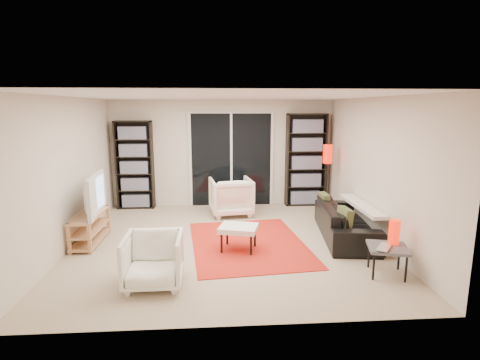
# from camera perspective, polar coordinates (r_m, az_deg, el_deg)

# --- Properties ---
(floor) EXTENTS (5.00, 5.00, 0.00)m
(floor) POSITION_cam_1_polar(r_m,az_deg,el_deg) (6.41, -2.07, -9.35)
(floor) COLOR #BFB293
(floor) RESTS_ON ground
(wall_back) EXTENTS (5.00, 0.02, 2.40)m
(wall_back) POSITION_cam_1_polar(r_m,az_deg,el_deg) (8.57, -2.69, 4.09)
(wall_back) COLOR beige
(wall_back) RESTS_ON ground
(wall_front) EXTENTS (5.00, 0.02, 2.40)m
(wall_front) POSITION_cam_1_polar(r_m,az_deg,el_deg) (3.66, -0.87, -5.31)
(wall_front) COLOR beige
(wall_front) RESTS_ON ground
(wall_left) EXTENTS (0.02, 5.00, 2.40)m
(wall_left) POSITION_cam_1_polar(r_m,az_deg,el_deg) (6.52, -24.69, 0.91)
(wall_left) COLOR beige
(wall_left) RESTS_ON ground
(wall_right) EXTENTS (0.02, 5.00, 2.40)m
(wall_right) POSITION_cam_1_polar(r_m,az_deg,el_deg) (6.66, 19.88, 1.45)
(wall_right) COLOR beige
(wall_right) RESTS_ON ground
(ceiling) EXTENTS (5.00, 5.00, 0.02)m
(ceiling) POSITION_cam_1_polar(r_m,az_deg,el_deg) (6.01, -2.23, 12.62)
(ceiling) COLOR white
(ceiling) RESTS_ON wall_back
(sliding_door) EXTENTS (1.92, 0.08, 2.16)m
(sliding_door) POSITION_cam_1_polar(r_m,az_deg,el_deg) (8.56, -1.34, 3.08)
(sliding_door) COLOR white
(sliding_door) RESTS_ON ground
(bookshelf_left) EXTENTS (0.80, 0.30, 1.95)m
(bookshelf_left) POSITION_cam_1_polar(r_m,az_deg,el_deg) (8.62, -15.74, 2.21)
(bookshelf_left) COLOR black
(bookshelf_left) RESTS_ON ground
(bookshelf_right) EXTENTS (0.90, 0.30, 2.10)m
(bookshelf_right) POSITION_cam_1_polar(r_m,az_deg,el_deg) (8.68, 10.00, 3.02)
(bookshelf_right) COLOR black
(bookshelf_right) RESTS_ON ground
(tv_stand) EXTENTS (0.36, 1.13, 0.50)m
(tv_stand) POSITION_cam_1_polar(r_m,az_deg,el_deg) (6.77, -21.84, -6.70)
(tv_stand) COLOR tan
(tv_stand) RESTS_ON floor
(tv) EXTENTS (0.25, 1.14, 0.65)m
(tv) POSITION_cam_1_polar(r_m,az_deg,el_deg) (6.62, -22.02, -2.05)
(tv) COLOR black
(tv) RESTS_ON tv_stand
(rug) EXTENTS (2.06, 2.64, 0.01)m
(rug) POSITION_cam_1_polar(r_m,az_deg,el_deg) (6.32, 1.23, -9.59)
(rug) COLOR red
(rug) RESTS_ON floor
(sofa) EXTENTS (1.05, 2.11, 0.59)m
(sofa) POSITION_cam_1_polar(r_m,az_deg,el_deg) (6.79, 15.77, -5.98)
(sofa) COLOR black
(sofa) RESTS_ON floor
(armchair_back) EXTENTS (0.94, 0.97, 0.78)m
(armchair_back) POSITION_cam_1_polar(r_m,az_deg,el_deg) (7.87, -1.40, -2.51)
(armchair_back) COLOR white
(armchair_back) RESTS_ON floor
(armchair_front) EXTENTS (0.72, 0.74, 0.67)m
(armchair_front) POSITION_cam_1_polar(r_m,az_deg,el_deg) (4.95, -13.06, -11.81)
(armchair_front) COLOR white
(armchair_front) RESTS_ON floor
(ottoman) EXTENTS (0.68, 0.61, 0.40)m
(ottoman) POSITION_cam_1_polar(r_m,az_deg,el_deg) (5.93, -0.21, -7.51)
(ottoman) COLOR white
(ottoman) RESTS_ON floor
(side_table) EXTENTS (0.61, 0.61, 0.40)m
(side_table) POSITION_cam_1_polar(r_m,az_deg,el_deg) (5.47, 21.58, -9.82)
(side_table) COLOR #4E4F54
(side_table) RESTS_ON floor
(laptop) EXTENTS (0.39, 0.42, 0.03)m
(laptop) POSITION_cam_1_polar(r_m,az_deg,el_deg) (5.34, 21.62, -9.67)
(laptop) COLOR silver
(laptop) RESTS_ON side_table
(table_lamp) EXTENTS (0.15, 0.15, 0.33)m
(table_lamp) POSITION_cam_1_polar(r_m,az_deg,el_deg) (5.53, 22.45, -7.33)
(table_lamp) COLOR red
(table_lamp) RESTS_ON side_table
(floor_lamp) EXTENTS (0.22, 0.22, 1.46)m
(floor_lamp) POSITION_cam_1_polar(r_m,az_deg,el_deg) (8.15, 13.17, 2.91)
(floor_lamp) COLOR black
(floor_lamp) RESTS_ON floor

